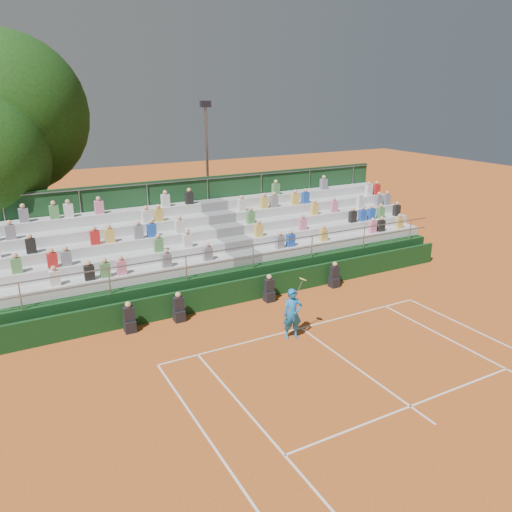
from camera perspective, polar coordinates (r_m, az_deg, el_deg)
ground at (r=18.71m, az=5.19°, el=-8.22°), size 90.00×90.00×0.00m
courtside_wall at (r=21.00m, az=0.39°, el=-3.60°), size 20.00×0.15×1.00m
line_officials at (r=20.04m, az=-2.50°, el=-4.79°), size 9.60×0.40×1.19m
grandstand at (r=23.52m, az=-3.42°, el=0.29°), size 20.00×5.20×4.40m
tennis_player at (r=17.62m, az=4.20°, el=-6.61°), size 0.92×0.64×2.22m
tree_east at (r=27.28m, az=-26.71°, el=14.25°), size 7.64×7.64×11.12m
floodlight_mast at (r=29.27m, az=-5.60°, el=10.87°), size 0.60×0.25×7.84m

